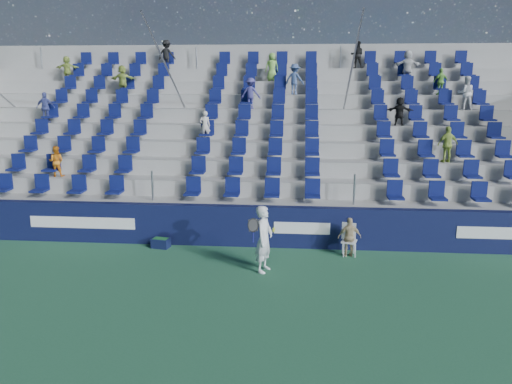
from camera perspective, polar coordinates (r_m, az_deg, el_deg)
ground at (r=11.83m, az=-2.18°, el=-11.07°), size 70.00×70.00×0.00m
sponsor_wall at (r=14.56m, az=-0.66°, el=-3.90°), size 24.00×0.32×1.20m
grandstand at (r=19.21m, az=0.82°, el=4.88°), size 24.00×8.17×6.63m
tennis_player at (r=12.59m, az=0.92°, el=-5.38°), size 0.69×0.72×1.71m
line_judge_chair at (r=14.11m, az=10.58°, el=-5.07°), size 0.48×0.49×0.89m
line_judge at (r=13.97m, az=10.64°, el=-5.08°), size 0.67×0.34×1.10m
ball_bin at (r=14.79m, az=-10.83°, el=-5.69°), size 0.55×0.41×0.28m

